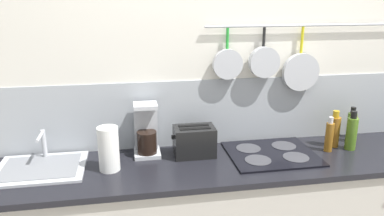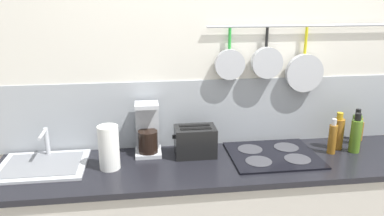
% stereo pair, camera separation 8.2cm
% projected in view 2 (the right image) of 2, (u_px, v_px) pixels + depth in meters
% --- Properties ---
extents(wall_back, '(7.20, 0.14, 2.60)m').
position_uv_depth(wall_back, '(247.00, 87.00, 2.45)').
color(wall_back, silver).
rests_on(wall_back, ground_plane).
extents(countertop, '(3.10, 0.58, 0.03)m').
position_uv_depth(countertop, '(259.00, 163.00, 2.25)').
color(countertop, black).
rests_on(countertop, cabinet_base).
extents(sink_basin, '(0.49, 0.39, 0.19)m').
position_uv_depth(sink_basin, '(43.00, 164.00, 2.16)').
color(sink_basin, '#B7BABF').
rests_on(sink_basin, countertop).
extents(paper_towel_roll, '(0.12, 0.12, 0.25)m').
position_uv_depth(paper_towel_roll, '(109.00, 148.00, 2.10)').
color(paper_towel_roll, white).
rests_on(paper_towel_roll, countertop).
extents(coffee_maker, '(0.16, 0.17, 0.32)m').
position_uv_depth(coffee_maker, '(148.00, 133.00, 2.31)').
color(coffee_maker, '#B7BABF').
rests_on(coffee_maker, countertop).
extents(toaster, '(0.26, 0.17, 0.19)m').
position_uv_depth(toaster, '(195.00, 141.00, 2.29)').
color(toaster, black).
rests_on(toaster, countertop).
extents(cooktop, '(0.53, 0.45, 0.01)m').
position_uv_depth(cooktop, '(273.00, 155.00, 2.30)').
color(cooktop, black).
rests_on(cooktop, countertop).
extents(bottle_olive_oil, '(0.05, 0.05, 0.23)m').
position_uv_depth(bottle_olive_oil, '(332.00, 138.00, 2.32)').
color(bottle_olive_oil, '#8C5919').
rests_on(bottle_olive_oil, countertop).
extents(bottle_vinegar, '(0.07, 0.07, 0.24)m').
position_uv_depth(bottle_vinegar, '(338.00, 133.00, 2.39)').
color(bottle_vinegar, '#8C5919').
rests_on(bottle_vinegar, countertop).
extents(bottle_dish_soap, '(0.07, 0.07, 0.25)m').
position_uv_depth(bottle_dish_soap, '(356.00, 135.00, 2.34)').
color(bottle_dish_soap, '#4C721E').
rests_on(bottle_dish_soap, countertop).
extents(bottle_hot_sauce, '(0.06, 0.06, 0.24)m').
position_uv_depth(bottle_hot_sauce, '(356.00, 129.00, 2.46)').
color(bottle_hot_sauce, '#4C721E').
rests_on(bottle_hot_sauce, countertop).
extents(bottle_cooking_wine, '(0.05, 0.05, 0.16)m').
position_uv_depth(bottle_cooking_wine, '(360.00, 130.00, 2.54)').
color(bottle_cooking_wine, '#8C5919').
rests_on(bottle_cooking_wine, countertop).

